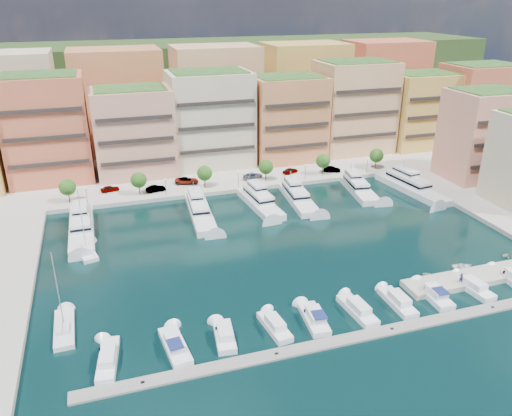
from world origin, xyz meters
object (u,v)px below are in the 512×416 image
object	(u,v)px
tree_5	(376,156)
lamppost_2	(238,176)
car_3	(253,176)
tree_3	(266,167)
car_0	(110,189)
cruiser_2	(225,337)
lamppost_0	(86,193)
tender_1	(426,274)
lamppost_1	(166,184)
cruiser_1	(175,346)
car_5	(332,169)
tree_4	(323,161)
cruiser_8	(472,287)
cruiser_0	(108,360)
cruiser_5	(358,310)
cruiser_7	(434,295)
sailboat_0	(64,329)
yacht_4	(298,197)
yacht_3	(259,201)
tree_2	(205,173)
car_1	(156,189)
tree_1	(139,180)
car_2	(187,181)
yacht_6	(410,186)
tender_3	(506,255)
yacht_5	(358,188)
cruiser_4	(314,319)
yacht_2	(200,210)
sailboat_2	(86,253)
lamppost_4	(367,163)
lamppost_3	(305,169)
car_4	(290,171)
tree_0	(67,187)
cruiser_3	(275,327)
tender_2	(462,266)
yacht_0	(81,226)

from	to	relation	value
tree_5	lamppost_2	size ratio (longest dim) A/B	1.35
car_3	tree_3	bearing A→B (deg)	-149.90
car_0	cruiser_2	bearing A→B (deg)	-179.15
lamppost_0	tender_1	bearing A→B (deg)	-41.32
lamppost_1	cruiser_2	xyz separation A→B (m)	(0.09, -55.78, -3.28)
tree_5	cruiser_1	bearing A→B (deg)	-138.19
tree_5	car_5	bearing A→B (deg)	175.10
tree_4	cruiser_8	xyz separation A→B (m)	(0.66, -58.09, -4.20)
cruiser_0	cruiser_2	world-z (taller)	same
cruiser_5	cruiser_7	distance (m)	13.82
sailboat_0	yacht_4	bearing A→B (deg)	34.91
yacht_3	car_0	distance (m)	37.04
tree_2	cruiser_1	distance (m)	60.69
cruiser_8	car_1	xyz separation A→B (m)	(-44.73, 58.95, 1.23)
tree_1	car_2	distance (m)	13.11
tree_2	yacht_6	size ratio (longest dim) A/B	0.24
tree_3	car_1	xyz separation A→B (m)	(-28.07, 0.86, -2.96)
tender_3	yacht_5	bearing A→B (deg)	4.84
cruiser_5	sailboat_0	xyz separation A→B (m)	(-43.07, 9.05, -0.24)
tree_1	cruiser_4	distance (m)	61.59
cruiser_5	yacht_2	bearing A→B (deg)	109.57
cruiser_8	sailboat_0	size ratio (longest dim) A/B	0.63
cruiser_2	sailboat_2	size ratio (longest dim) A/B	0.56
tree_3	tree_5	bearing A→B (deg)	0.00
lamppost_4	tree_1	bearing A→B (deg)	177.80
cruiser_1	cruiser_4	xyz separation A→B (m)	(20.95, 0.01, 0.00)
cruiser_7	sailboat_2	xyz separation A→B (m)	(-53.73, 32.79, -0.25)
lamppost_3	lamppost_4	size ratio (longest dim) A/B	1.00
yacht_2	car_5	bearing A→B (deg)	21.06
cruiser_2	car_2	xyz separation A→B (m)	(6.02, 62.16, 1.28)
tree_3	lamppost_3	xyz separation A→B (m)	(10.00, -2.30, -0.92)
yacht_2	yacht_6	distance (m)	53.39
tree_3	tender_1	xyz separation A→B (m)	(12.19, -51.70, -4.39)
yacht_4	cruiser_0	size ratio (longest dim) A/B	2.14
tree_4	cruiser_2	size ratio (longest dim) A/B	0.77
tree_1	car_5	size ratio (longest dim) A/B	1.23
cruiser_0	car_4	distance (m)	79.41
car_0	tree_0	bearing A→B (deg)	104.38
cruiser_3	car_4	xyz separation A→B (m)	(26.47, 61.55, 1.22)
yacht_6	cruiser_5	xyz separation A→B (m)	(-37.77, -43.09, -0.66)
tree_4	cruiser_2	xyz separation A→B (m)	(-41.91, -58.08, -4.20)
car_1	car_2	world-z (taller)	car_2
lamppost_3	cruiser_8	xyz separation A→B (m)	(6.66, -55.79, -3.28)
tree_0	yacht_5	world-z (taller)	tree_0
tree_4	lamppost_2	distance (m)	24.13
lamppost_4	cruiser_7	bearing A→B (deg)	-108.70
lamppost_1	cruiser_1	world-z (taller)	lamppost_1
tree_2	yacht_3	bearing A→B (deg)	-52.43
tender_2	tender_3	distance (m)	10.56
yacht_0	sailboat_0	size ratio (longest dim) A/B	1.68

